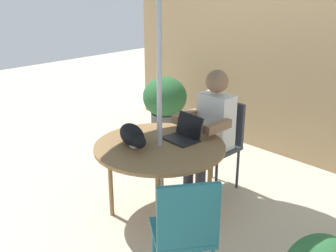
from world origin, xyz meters
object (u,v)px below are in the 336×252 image
Objects in this scene: chair_occupied at (221,138)px; laptop at (185,132)px; chair_empty at (185,228)px; potted_plant_near_fence at (165,104)px; cat at (133,136)px; patio_table at (160,150)px; person_seated at (211,126)px.

laptop is (0.05, -0.58, 0.23)m from chair_occupied.
chair_empty reaches higher than potted_plant_near_fence.
cat is 0.69× the size of potted_plant_near_fence.
chair_occupied is 1.35m from potted_plant_near_fence.
chair_occupied is (0.00, 0.84, -0.11)m from patio_table.
person_seated is (0.00, -0.16, 0.17)m from chair_occupied.
patio_table is 3.61× the size of laptop.
person_seated is 1.43× the size of potted_plant_near_fence.
patio_table is at bearing -101.21° from laptop.
cat is (-0.16, -0.85, 0.08)m from person_seated.
chair_occupied reaches higher than potted_plant_near_fence.
laptop is (0.05, 0.26, 0.11)m from patio_table.
person_seated reaches higher than cat.
chair_empty is 1.54m from person_seated.
chair_empty is at bearing -58.78° from chair_occupied.
person_seated is at bearing 124.30° from chair_empty.
cat is (-1.02, 0.41, 0.25)m from chair_empty.
person_seated is 0.43m from laptop.
cat is (-0.16, -1.01, 0.25)m from chair_occupied.
person_seated reaches higher than chair_occupied.
laptop is at bearing -84.86° from chair_occupied.
patio_table is at bearing -90.00° from person_seated.
laptop reaches higher than cat.
potted_plant_near_fence is at bearing 139.05° from chair_empty.
chair_occupied is 1.05m from cat.
patio_table is 1.31× the size of potted_plant_near_fence.
chair_empty reaches higher than cat.
chair_occupied reaches higher than cat.
cat is at bearing -52.30° from potted_plant_near_fence.
chair_empty is at bearing -21.93° from cat.
chair_empty is 2.83m from potted_plant_near_fence.
potted_plant_near_fence is at bearing 161.19° from chair_occupied.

